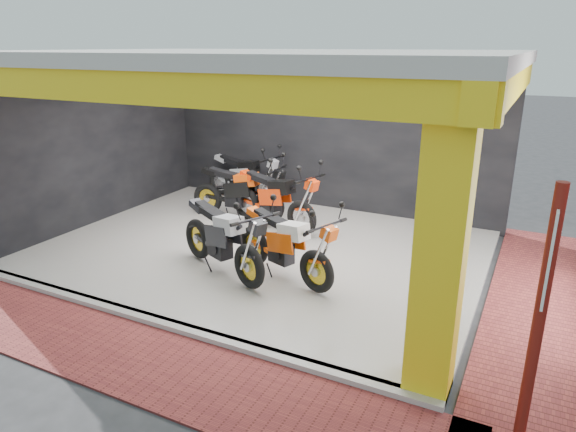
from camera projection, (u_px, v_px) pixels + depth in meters
name	position (u px, v px, depth m)	size (l,w,h in m)	color
ground	(200.00, 295.00, 8.17)	(80.00, 80.00, 0.00)	#2D2D30
showroom_floor	(262.00, 250.00, 9.85)	(8.00, 6.00, 0.10)	silver
showroom_ceiling	(258.00, 57.00, 8.72)	(8.40, 6.40, 0.20)	beige
back_wall	(326.00, 137.00, 11.94)	(8.20, 0.20, 3.50)	black
left_wall	(95.00, 144.00, 11.06)	(0.20, 6.20, 3.50)	black
corner_column	(441.00, 249.00, 5.38)	(0.50, 0.50, 3.50)	yellow
header_beam_front	(137.00, 87.00, 6.28)	(8.40, 0.30, 0.40)	yellow
header_beam_right	(509.00, 82.00, 7.11)	(0.30, 6.40, 0.40)	yellow
floor_kerb	(157.00, 322.00, 7.29)	(8.00, 0.20, 0.10)	silver
paver_front	(117.00, 352.00, 6.64)	(9.00, 1.40, 0.03)	maroon
paver_right	(536.00, 306.00, 7.81)	(1.40, 7.00, 0.03)	maroon
signpost	(540.00, 317.00, 4.55)	(0.11, 0.38, 2.73)	maroon
moto_hero	(317.00, 251.00, 7.81)	(2.31, 0.85, 1.41)	#DA4A09
moto_row_a	(249.00, 246.00, 7.93)	(2.43, 0.90, 1.48)	black
moto_row_b	(302.00, 201.00, 10.18)	(2.43, 0.90, 1.49)	#F0380A
moto_row_c	(269.00, 191.00, 10.95)	(2.38, 0.88, 1.46)	black
moto_row_d	(265.00, 177.00, 12.22)	(2.29, 0.85, 1.40)	#A0A3A7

